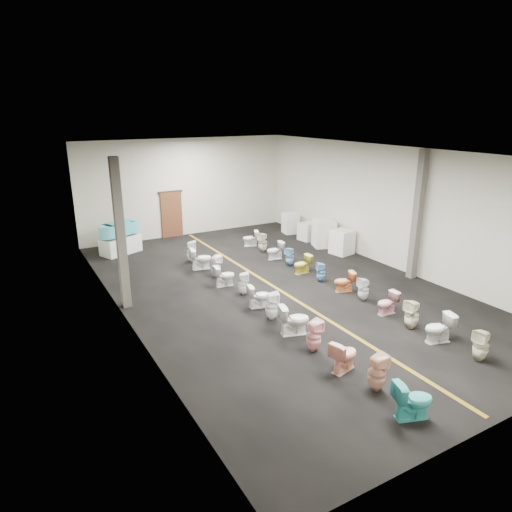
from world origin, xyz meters
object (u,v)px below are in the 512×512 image
object	(u,v)px
display_table	(121,245)
toilet_left_3	(314,336)
bathtub	(119,228)
toilet_right_5	(344,282)
toilet_left_8	(224,276)
toilet_right_10	(263,242)
toilet_left_6	(259,296)
toilet_left_11	(191,251)
toilet_right_9	(275,251)
toilet_left_2	(344,355)
toilet_left_1	(377,373)
appliance_crate_c	(308,232)
toilet_right_2	(412,314)
toilet_right_11	(251,238)
toilet_right_7	(302,264)
toilet_right_0	(481,345)
toilet_right_3	(387,303)
toilet_right_4	(363,289)
toilet_left_10	(201,259)
appliance_crate_d	(291,223)
appliance_crate_a	(342,242)
appliance_crate_b	(324,233)
toilet_right_1	(439,328)
toilet_left_0	(413,400)
toilet_left_4	(294,320)
toilet_right_8	(290,257)
toilet_right_6	(321,272)
toilet_left_7	(243,283)
toilet_left_9	(216,266)

from	to	relation	value
display_table	toilet_left_3	world-z (taller)	toilet_left_3
bathtub	toilet_right_5	xyz separation A→B (m)	(5.36, -7.86, -0.73)
toilet_left_8	toilet_right_10	size ratio (longest dim) A/B	0.86
toilet_left_6	toilet_left_11	size ratio (longest dim) A/B	0.85
toilet_left_11	toilet_right_9	bearing A→B (deg)	-94.72
toilet_left_2	toilet_left_1	bearing A→B (deg)	170.91
appliance_crate_c	toilet_left_1	distance (m)	11.78
toilet_right_2	toilet_right_11	world-z (taller)	toilet_right_2
toilet_left_11	toilet_right_7	distance (m)	4.45
appliance_crate_c	toilet_right_10	world-z (taller)	toilet_right_10
toilet_left_6	toilet_right_0	world-z (taller)	toilet_right_0
toilet_right_5	toilet_right_7	size ratio (longest dim) A/B	1.00
toilet_right_3	toilet_right_4	bearing A→B (deg)	177.51
toilet_left_11	toilet_left_10	bearing A→B (deg)	-161.23
appliance_crate_c	appliance_crate_d	world-z (taller)	appliance_crate_d
toilet_right_5	toilet_right_2	bearing A→B (deg)	15.61
toilet_right_2	toilet_right_5	xyz separation A→B (m)	(0.14, 2.97, -0.07)
appliance_crate_a	toilet_right_3	xyz separation A→B (m)	(-2.65, -5.24, -0.16)
appliance_crate_b	toilet_right_1	world-z (taller)	appliance_crate_b
toilet_left_2	toilet_right_9	distance (m)	8.28
appliance_crate_a	toilet_right_9	world-z (taller)	appliance_crate_a
toilet_right_5	toilet_left_0	bearing A→B (deg)	-10.14
toilet_left_1	toilet_left_4	bearing A→B (deg)	1.90
toilet_right_3	toilet_right_4	distance (m)	1.10
toilet_right_3	toilet_right_7	size ratio (longest dim) A/B	0.98
toilet_left_8	toilet_right_8	distance (m)	3.15
bathtub	toilet_right_3	bearing A→B (deg)	-86.37
toilet_left_0	toilet_right_6	world-z (taller)	toilet_left_0
toilet_right_6	bathtub	bearing A→B (deg)	-122.78
toilet_right_0	display_table	bearing A→B (deg)	-164.62
bathtub	toilet_right_7	xyz separation A→B (m)	(5.17, -5.74, -0.73)
toilet_left_1	toilet_left_3	size ratio (longest dim) A/B	1.02
toilet_right_1	appliance_crate_d	bearing A→B (deg)	-179.61
toilet_left_7	toilet_left_10	bearing A→B (deg)	28.77
toilet_left_4	toilet_right_5	bearing A→B (deg)	-45.79
toilet_right_4	toilet_right_9	distance (m)	4.91
toilet_left_7	toilet_left_2	bearing A→B (deg)	-156.72
bathtub	toilet_left_3	distance (m)	10.75
toilet_right_9	toilet_right_10	size ratio (longest dim) A/B	0.84
appliance_crate_d	toilet_left_8	distance (m)	7.48
toilet_right_0	toilet_right_6	bearing A→B (deg)	173.74
toilet_left_2	toilet_left_10	world-z (taller)	toilet_left_10
appliance_crate_c	toilet_right_5	xyz separation A→B (m)	(-2.61, -5.68, -0.05)
appliance_crate_a	toilet_left_10	distance (m)	5.94
toilet_left_9	toilet_right_0	xyz separation A→B (m)	(3.10, -8.28, -0.00)
toilet_left_1	toilet_right_9	world-z (taller)	toilet_left_1
bathtub	toilet_right_9	size ratio (longest dim) A/B	2.47
toilet_left_2	toilet_right_0	bearing A→B (deg)	-127.06
toilet_right_10	toilet_left_7	bearing A→B (deg)	-49.99
toilet_left_11	toilet_right_10	world-z (taller)	toilet_left_11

